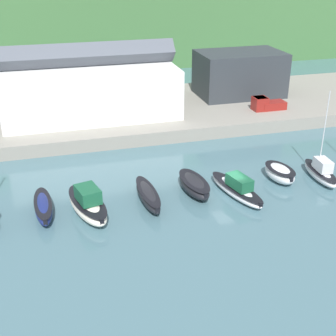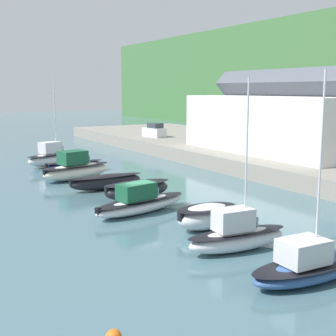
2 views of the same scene
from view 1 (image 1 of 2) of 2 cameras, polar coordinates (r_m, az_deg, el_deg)
name	(u,v)px [view 1 (image 1 of 2)]	position (r m, az deg, el deg)	size (l,w,h in m)	color
ground_plane	(228,195)	(47.14, 7.34, -3.29)	(320.00, 320.00, 0.00)	#476B75
quay_promenade	(163,111)	(68.94, -0.64, 7.00)	(113.98, 21.52, 1.69)	gray
harbor_clubhouse	(90,88)	(65.13, -9.54, 9.57)	(23.39, 12.76, 9.64)	white
yacht_club_building	(240,74)	(73.89, 8.72, 11.30)	(12.75, 8.16, 6.60)	#2D3338
moored_boat_1	(43,207)	(44.68, -14.96, -4.64)	(1.80, 6.55, 1.37)	navy
moored_boat_2	(88,204)	(43.55, -9.77, -4.38)	(4.20, 7.86, 2.92)	white
moored_boat_3	(148,195)	(45.15, -2.46, -3.37)	(1.81, 7.06, 1.41)	black
moored_boat_4	(194,185)	(46.88, 3.20, -2.11)	(2.69, 6.11, 1.61)	black
moored_boat_5	(237,189)	(46.77, 8.41, -2.49)	(3.75, 8.32, 2.25)	white
moored_boat_6	(280,173)	(50.66, 13.47, -0.61)	(2.78, 4.65, 1.64)	silver
moored_boat_7	(321,172)	(52.04, 18.11, -0.45)	(2.25, 6.37, 9.56)	silver
pickup_truck_0	(266,104)	(67.86, 11.87, 7.64)	(4.75, 2.04, 1.90)	maroon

